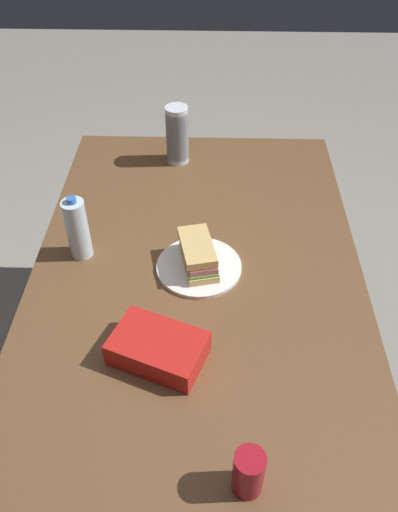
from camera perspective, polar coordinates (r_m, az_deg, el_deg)
name	(u,v)px	position (r m, az deg, el deg)	size (l,w,h in m)	color
ground_plane	(198,397)	(2.14, -0.16, -15.27)	(8.00, 8.00, 0.00)	gray
dining_table	(197,286)	(1.63, -0.20, -3.35)	(1.51, 0.99, 0.73)	brown
paper_plate	(199,267)	(1.55, 0.00, -1.18)	(0.26, 0.26, 0.01)	white
sandwich	(198,255)	(1.52, -0.10, 0.16)	(0.20, 0.13, 0.08)	#DBB26B
soda_can_red	(248,472)	(1.13, 5.48, -22.68)	(0.07, 0.07, 0.12)	maroon
chip_bag	(158,348)	(1.32, -4.52, -10.11)	(0.23, 0.15, 0.07)	red
water_bottle_tall	(77,229)	(1.58, -13.27, 2.94)	(0.07, 0.07, 0.21)	silver
plastic_cup_stack	(177,135)	(1.97, -2.42, 13.22)	(0.08, 0.08, 0.22)	silver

